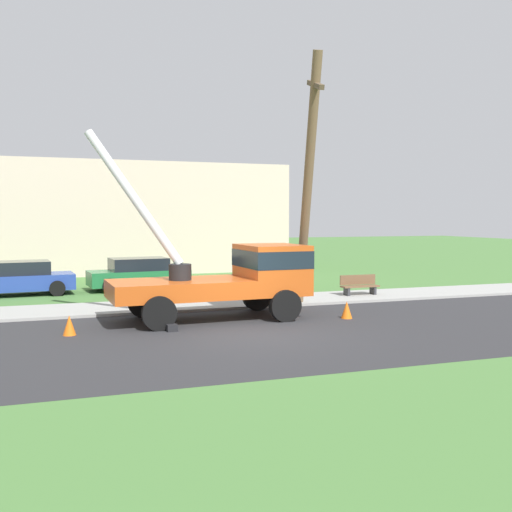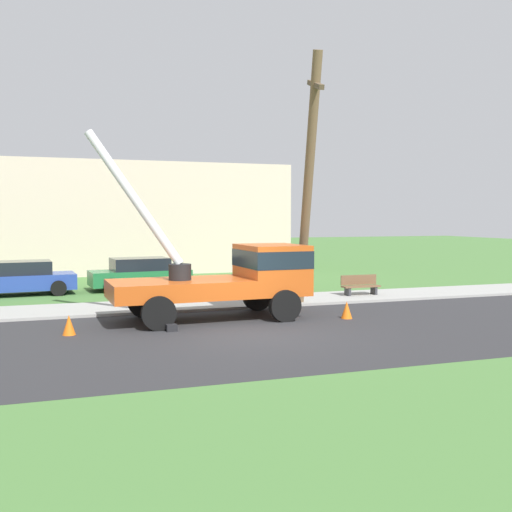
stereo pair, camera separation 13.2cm
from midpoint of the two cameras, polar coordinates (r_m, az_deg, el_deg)
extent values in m
plane|color=#477538|center=(27.96, -8.25, -2.95)|extent=(120.00, 120.00, 0.00)
cube|color=#2B2B2D|center=(16.47, -0.15, -7.60)|extent=(80.00, 8.76, 0.01)
cube|color=#9E9E99|center=(21.97, -5.15, -4.63)|extent=(80.00, 2.88, 0.10)
cube|color=#C65119|center=(18.51, -7.59, -3.17)|extent=(4.39, 2.57, 0.55)
cube|color=#C65119|center=(19.43, 1.30, -1.25)|extent=(1.99, 2.47, 1.60)
cube|color=#19232D|center=(19.40, 1.31, -0.22)|extent=(2.01, 2.49, 0.56)
cylinder|color=black|center=(18.46, -7.54, -1.55)|extent=(0.70, 0.70, 0.50)
cylinder|color=silver|center=(18.77, -11.89, 5.51)|extent=(2.93, 1.55, 4.26)
cube|color=black|center=(17.12, -8.35, -6.88)|extent=(0.31, 0.31, 0.20)
cube|color=black|center=(19.91, -10.26, -5.40)|extent=(0.31, 0.31, 0.20)
cylinder|color=black|center=(18.45, 2.63, -4.81)|extent=(1.00, 0.30, 1.00)
cylinder|color=black|center=(20.64, -0.10, -3.89)|extent=(1.00, 0.30, 1.00)
cylinder|color=black|center=(17.23, -9.56, -5.47)|extent=(1.00, 0.30, 1.00)
cylinder|color=black|center=(19.55, -11.02, -4.39)|extent=(1.00, 0.30, 1.00)
cylinder|color=brown|center=(20.65, 4.82, 6.66)|extent=(0.88, 2.99, 8.69)
cube|color=brown|center=(20.10, 5.56, 16.13)|extent=(0.49, 1.76, 0.69)
cone|color=orange|center=(19.23, 8.56, -5.16)|extent=(0.36, 0.36, 0.56)
cone|color=orange|center=(17.15, -17.79, -6.39)|extent=(0.36, 0.36, 0.56)
cone|color=orange|center=(20.87, 3.35, -4.42)|extent=(0.36, 0.36, 0.56)
cube|color=#263F99|center=(26.50, -22.09, -2.36)|extent=(4.54, 2.17, 0.65)
cube|color=black|center=(26.45, -22.13, -1.07)|extent=(2.60, 1.86, 0.55)
cylinder|color=black|center=(25.73, -18.77, -2.97)|extent=(0.64, 0.22, 0.64)
cylinder|color=black|center=(27.51, -19.13, -2.56)|extent=(0.64, 0.22, 0.64)
cube|color=#1E6638|center=(27.10, -11.39, -2.03)|extent=(4.54, 2.19, 0.65)
cube|color=black|center=(27.05, -11.40, -0.76)|extent=(2.60, 1.87, 0.55)
cylinder|color=black|center=(26.62, -7.89, -2.59)|extent=(0.64, 0.22, 0.64)
cylinder|color=black|center=(28.35, -8.93, -2.21)|extent=(0.64, 0.22, 0.64)
cylinder|color=black|center=(25.95, -14.06, -2.83)|extent=(0.64, 0.22, 0.64)
cylinder|color=black|center=(27.72, -14.73, -2.43)|extent=(0.64, 0.22, 0.64)
cube|color=brown|center=(24.31, 9.86, -2.90)|extent=(1.60, 0.44, 0.06)
cube|color=brown|center=(24.45, 9.64, -2.27)|extent=(1.60, 0.06, 0.40)
cube|color=#333338|center=(24.05, 8.60, -3.50)|extent=(0.10, 0.40, 0.45)
cube|color=#333338|center=(24.63, 11.08, -3.36)|extent=(0.10, 0.40, 0.45)
cube|color=beige|center=(36.44, -11.98, 3.61)|extent=(18.00, 6.00, 6.40)
camera|label=1|loc=(0.07, -90.20, -0.01)|focal=41.42mm
camera|label=2|loc=(0.07, 89.80, 0.01)|focal=41.42mm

